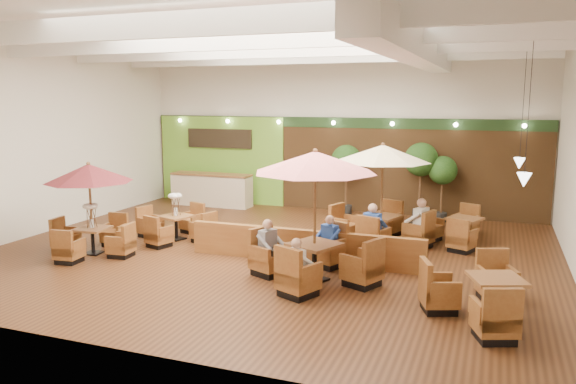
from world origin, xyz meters
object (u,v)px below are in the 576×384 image
at_px(booth_divider, 303,246).
at_px(diner_0, 298,260).
at_px(diner_2, 269,242).
at_px(diner_3, 373,224).
at_px(table_0, 90,191).
at_px(topiary_1, 421,163).
at_px(table_5, 454,230).
at_px(table_1, 315,193).
at_px(service_counter, 212,190).
at_px(diner_1, 328,236).
at_px(topiary_2, 443,173).
at_px(table_4, 479,297).
at_px(topiary_0, 346,163).
at_px(table_2, 382,176).
at_px(table_3, 176,225).
at_px(diner_4, 419,218).

height_order(booth_divider, diner_0, diner_0).
distance_m(diner_2, diner_3, 3.10).
relative_size(table_0, diner_2, 2.93).
bearing_deg(topiary_1, table_5, -64.32).
bearing_deg(table_1, service_counter, 155.57).
height_order(table_1, diner_3, table_1).
bearing_deg(topiary_1, diner_1, -102.22).
xyz_separation_m(diner_1, diner_3, (0.73, 1.49, 0.03)).
xyz_separation_m(table_1, topiary_2, (1.97, 7.01, -0.37)).
distance_m(topiary_2, diner_2, 7.67).
height_order(table_4, topiary_0, topiary_0).
bearing_deg(diner_2, table_1, 110.91).
distance_m(topiary_0, topiary_1, 2.45).
bearing_deg(table_2, diner_0, -79.69).
xyz_separation_m(topiary_2, diner_0, (-1.97, -8.05, -0.82)).
height_order(table_2, table_3, table_2).
xyz_separation_m(table_1, diner_3, (0.73, 2.54, -1.15)).
bearing_deg(service_counter, table_2, -25.48).
bearing_deg(table_5, topiary_0, 166.16).
relative_size(booth_divider, table_4, 2.10).
xyz_separation_m(diner_3, diner_4, (1.00, 1.00, 0.01)).
bearing_deg(topiary_0, diner_1, -79.05).
distance_m(table_0, topiary_1, 10.00).
distance_m(service_counter, diner_1, 8.42).
xyz_separation_m(table_5, topiary_2, (-0.59, 2.63, 1.22)).
distance_m(table_1, table_5, 5.31).
distance_m(booth_divider, table_2, 3.10).
height_order(topiary_0, topiary_2, topiary_0).
xyz_separation_m(table_4, diner_1, (-3.38, 1.94, 0.38)).
xyz_separation_m(diner_0, diner_2, (-1.04, 1.04, 0.02)).
xyz_separation_m(service_counter, diner_3, (6.87, -4.27, 0.19)).
bearing_deg(table_3, table_4, -3.62).
bearing_deg(service_counter, booth_divider, -45.82).
relative_size(table_2, diner_3, 3.39).
bearing_deg(diner_2, diner_3, 165.91).
relative_size(table_1, table_3, 1.24).
xyz_separation_m(diner_0, diner_3, (0.73, 3.58, 0.04)).
relative_size(table_3, diner_2, 3.02).
relative_size(table_1, diner_1, 3.95).
height_order(table_0, topiary_0, topiary_0).
bearing_deg(table_1, topiary_0, 122.91).
distance_m(topiary_1, diner_3, 4.64).
bearing_deg(topiary_1, diner_0, -99.11).
relative_size(table_0, table_3, 0.97).
distance_m(table_0, table_4, 9.39).
height_order(table_4, topiary_2, topiary_2).
bearing_deg(table_4, table_2, 99.75).
height_order(service_counter, diner_3, diner_3).
xyz_separation_m(service_counter, table_1, (6.13, -6.81, 1.34)).
bearing_deg(topiary_1, diner_4, -82.78).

